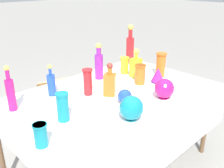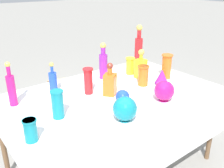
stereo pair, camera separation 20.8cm
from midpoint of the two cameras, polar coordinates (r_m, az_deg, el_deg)
name	(u,v)px [view 2 (the right image)]	position (r m, az deg, el deg)	size (l,w,h in m)	color
ground_plane	(112,166)	(2.54, 2.47, -18.27)	(40.00, 40.00, 0.00)	gray
display_table	(115,103)	(2.12, 3.56, -4.31)	(1.85, 1.20, 0.76)	white
tall_bottle_0	(11,88)	(2.01, -19.31, -0.95)	(0.06, 0.06, 0.35)	#C61972
tall_bottle_1	(53,81)	(2.16, -10.67, 0.59)	(0.07, 0.07, 0.27)	blue
tall_bottle_2	(103,63)	(2.44, 0.46, 4.67)	(0.08, 0.08, 0.36)	purple
tall_bottle_3	(139,47)	(2.91, 8.17, 8.27)	(0.09, 0.09, 0.45)	red
square_decanter_0	(110,83)	(2.08, 2.38, 0.23)	(0.13, 0.13, 0.28)	orange
square_decanter_1	(141,67)	(2.48, 8.97, 3.92)	(0.09, 0.09, 0.29)	yellow
slender_vase_0	(167,66)	(2.53, 14.70, 4.04)	(0.11, 0.11, 0.24)	orange
slender_vase_1	(30,130)	(1.55, -14.52, -10.16)	(0.09, 0.09, 0.15)	teal
slender_vase_2	(88,80)	(2.10, -2.64, 0.81)	(0.09, 0.09, 0.23)	red
slender_vase_3	(58,104)	(1.76, -9.05, -4.52)	(0.09, 0.09, 0.21)	teal
slender_vase_4	(130,65)	(2.58, 6.49, 4.23)	(0.10, 0.10, 0.17)	yellow
slender_vase_5	(143,75)	(2.31, 9.72, 2.01)	(0.11, 0.11, 0.19)	orange
fluted_vase_0	(162,77)	(2.38, 13.80, 1.59)	(0.13, 0.13, 0.14)	purple
round_bowl_0	(164,91)	(2.05, 14.72, -1.57)	(0.16, 0.16, 0.17)	#C61972
round_bowl_1	(122,97)	(1.94, 5.48, -3.04)	(0.11, 0.11, 0.12)	blue
round_bowl_2	(125,109)	(1.71, 6.46, -5.74)	(0.17, 0.17, 0.18)	teal
price_tag_left	(208,93)	(2.30, 23.63, -2.02)	(0.05, 0.01, 0.04)	white
price_tag_center	(89,149)	(1.45, -1.14, -14.74)	(0.05, 0.01, 0.04)	white
price_tag_right	(205,99)	(2.18, 23.14, -3.14)	(0.06, 0.01, 0.04)	white
cardboard_box_behind_left	(71,99)	(3.36, -7.66, -3.53)	(0.62, 0.53, 0.47)	tan
cardboard_box_behind_right	(77,95)	(3.50, -6.27, -2.55)	(0.56, 0.40, 0.44)	tan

